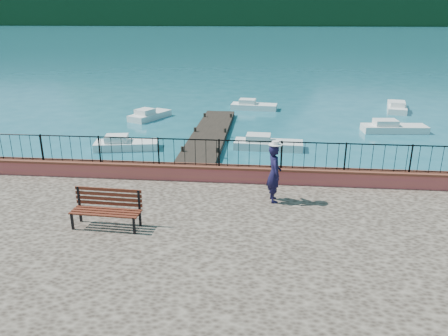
% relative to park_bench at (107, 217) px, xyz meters
% --- Properties ---
extents(ground, '(2000.00, 2000.00, 0.00)m').
position_rel_park_bench_xyz_m(ground, '(3.06, 0.25, -1.52)').
color(ground, '#19596B').
rests_on(ground, ground).
extents(parapet, '(28.00, 0.46, 0.58)m').
position_rel_park_bench_xyz_m(parapet, '(3.06, 3.95, -0.03)').
color(parapet, '#B35340').
rests_on(parapet, promenade).
extents(railing, '(27.00, 0.05, 0.95)m').
position_rel_park_bench_xyz_m(railing, '(3.06, 3.95, 0.73)').
color(railing, black).
rests_on(railing, parapet).
extents(dock, '(2.00, 16.00, 0.30)m').
position_rel_park_bench_xyz_m(dock, '(1.06, 12.25, -1.37)').
color(dock, '#2D231C').
rests_on(dock, ground).
extents(far_forest, '(900.00, 60.00, 18.00)m').
position_rel_park_bench_xyz_m(far_forest, '(3.06, 300.25, 7.48)').
color(far_forest, black).
rests_on(far_forest, ground).
extents(park_bench, '(1.99, 0.74, 1.09)m').
position_rel_park_bench_xyz_m(park_bench, '(0.00, 0.00, 0.00)').
color(park_bench, black).
rests_on(park_bench, promenade).
extents(person, '(0.58, 0.77, 1.89)m').
position_rel_park_bench_xyz_m(person, '(4.70, 2.33, 0.62)').
color(person, black).
rests_on(person, promenade).
extents(hat, '(0.44, 0.44, 0.12)m').
position_rel_park_bench_xyz_m(hat, '(4.70, 2.33, 1.63)').
color(hat, silver).
rests_on(hat, person).
extents(boat_0, '(3.54, 1.89, 0.80)m').
position_rel_park_bench_xyz_m(boat_0, '(-3.13, 11.32, -1.12)').
color(boat_0, white).
rests_on(boat_0, ground).
extents(boat_1, '(3.75, 1.49, 0.80)m').
position_rel_park_bench_xyz_m(boat_1, '(4.53, 12.14, -1.12)').
color(boat_1, silver).
rests_on(boat_1, ground).
extents(boat_2, '(3.98, 1.60, 0.80)m').
position_rel_park_bench_xyz_m(boat_2, '(12.31, 16.53, -1.12)').
color(boat_2, silver).
rests_on(boat_2, ground).
extents(boat_3, '(2.58, 3.51, 0.80)m').
position_rel_park_bench_xyz_m(boat_3, '(-3.76, 18.58, -1.12)').
color(boat_3, silver).
rests_on(boat_3, ground).
extents(boat_4, '(3.57, 1.64, 0.80)m').
position_rel_park_bench_xyz_m(boat_4, '(3.39, 22.52, -1.12)').
color(boat_4, white).
rests_on(boat_4, ground).
extents(boat_5, '(2.20, 4.31, 0.80)m').
position_rel_park_bench_xyz_m(boat_5, '(14.27, 23.38, -1.12)').
color(boat_5, white).
rests_on(boat_5, ground).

